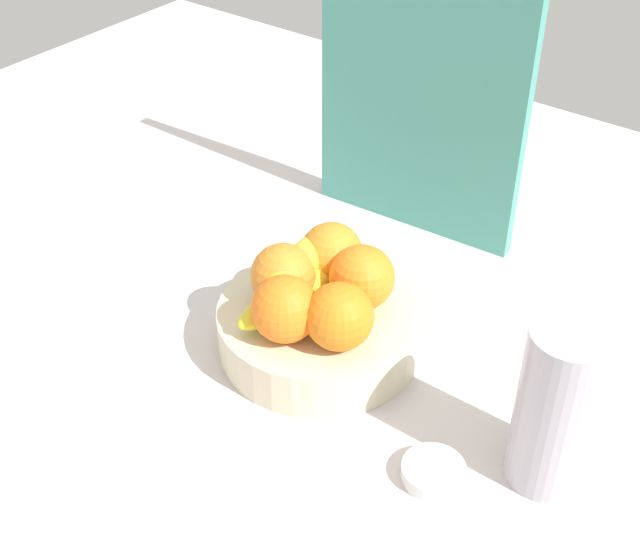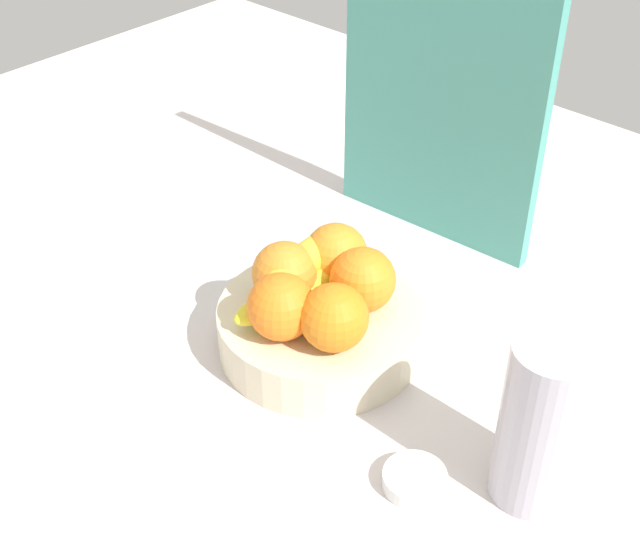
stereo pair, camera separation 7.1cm
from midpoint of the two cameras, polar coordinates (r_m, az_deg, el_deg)
name	(u,v)px [view 1 (the left image)]	position (r cm, az deg, el deg)	size (l,w,h in cm)	color
ground_plane	(314,340)	(101.84, -2.35, -3.97)	(180.00, 140.00, 3.00)	silver
fruit_bowl	(320,328)	(96.92, -2.09, -3.22)	(22.64, 22.64, 5.37)	beige
orange_front_left	(362,277)	(93.74, 0.59, 0.11)	(7.18, 7.18, 7.18)	orange
orange_front_right	(330,253)	(97.38, -1.44, 1.69)	(7.18, 7.18, 7.18)	orange
orange_center	(283,276)	(94.27, -4.55, 0.22)	(7.18, 7.18, 7.18)	orange
orange_back_left	(285,309)	(89.78, -4.55, -1.95)	(7.18, 7.18, 7.18)	orange
orange_back_right	(339,317)	(88.55, -1.02, -2.46)	(7.18, 7.18, 7.18)	orange
banana_bunch	(296,280)	(94.42, -3.74, -0.04)	(7.26, 18.08, 6.20)	yellow
cutting_board	(420,99)	(110.54, 4.70, 11.60)	(28.00, 1.80, 36.00)	teal
thermos_tumbler	(558,407)	(81.32, 12.81, -8.18)	(7.63, 7.63, 17.54)	#B7B3C0
jar_lid	(433,472)	(85.07, 4.98, -12.44)	(6.13, 6.13, 1.60)	silver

